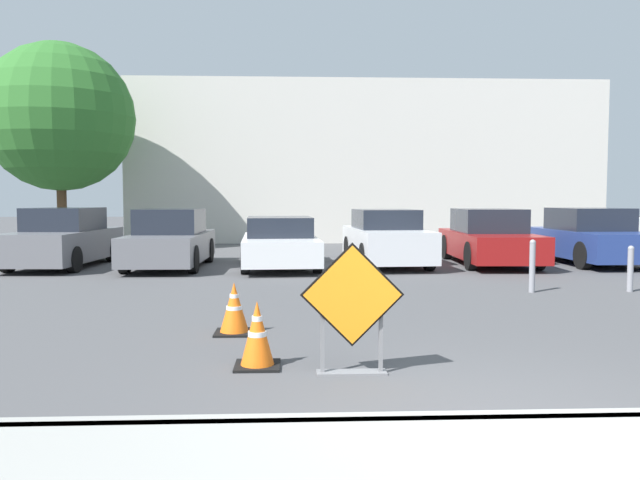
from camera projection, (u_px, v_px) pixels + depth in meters
name	position (u px, v px, depth m)	size (l,w,h in m)	color
ground_plane	(362.00, 274.00, 14.71)	(96.00, 96.00, 0.00)	#4C4C4F
curb_lip	(508.00, 423.00, 4.73)	(26.02, 0.20, 0.14)	#999993
road_closed_sign	(352.00, 306.00, 6.24)	(1.05, 0.20, 1.34)	black
traffic_cone_nearest	(257.00, 335.00, 6.56)	(0.48, 0.48, 0.70)	black
traffic_cone_second	(234.00, 309.00, 8.18)	(0.51, 0.51, 0.68)	black
parked_car_nearest	(64.00, 240.00, 16.29)	(1.98, 4.37, 1.54)	slate
parked_car_second	(170.00, 241.00, 16.08)	(1.84, 4.26, 1.51)	slate
parked_car_third	(280.00, 243.00, 16.13)	(2.08, 4.55, 1.30)	white
parked_car_fourth	(386.00, 239.00, 16.59)	(2.01, 4.32, 1.49)	silver
parked_car_fifth	(489.00, 239.00, 16.90)	(2.03, 4.74, 1.50)	maroon
parked_car_sixth	(590.00, 238.00, 17.06)	(2.01, 4.43, 1.52)	navy
bollard_nearest	(532.00, 265.00, 11.79)	(0.12, 0.12, 1.01)	gray
bollard_second	(630.00, 267.00, 11.87)	(0.12, 0.12, 0.88)	gray
building_facade_backdrop	(362.00, 165.00, 27.13)	(19.29, 5.00, 6.53)	beige
street_tree_behind_lot	(60.00, 117.00, 21.11)	(4.99, 4.99, 7.03)	#513823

